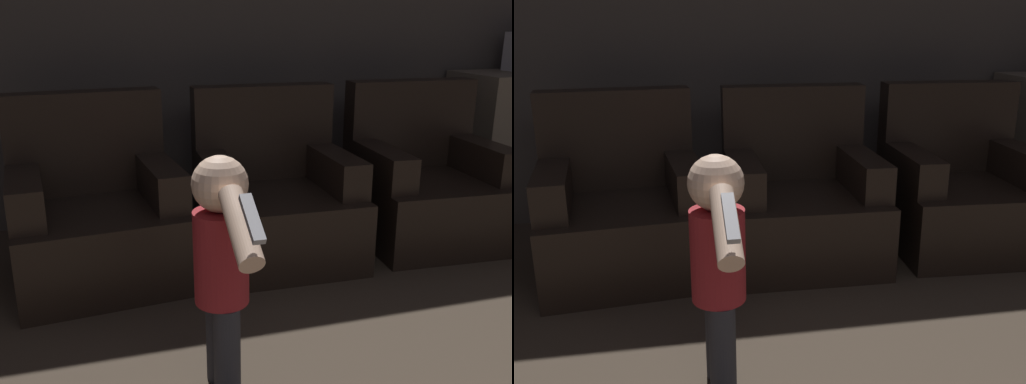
# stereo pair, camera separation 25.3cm
# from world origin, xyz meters

# --- Properties ---
(wall_back) EXTENTS (8.40, 0.05, 2.60)m
(wall_back) POSITION_xyz_m (0.00, 4.50, 1.30)
(wall_back) COLOR #423D38
(wall_back) RESTS_ON ground_plane
(armchair_left) EXTENTS (0.90, 0.87, 0.94)m
(armchair_left) POSITION_xyz_m (-0.83, 3.64, 0.32)
(armchair_left) COLOR black
(armchair_left) RESTS_ON ground_plane
(armchair_middle) EXTENTS (0.84, 0.81, 0.94)m
(armchair_middle) POSITION_xyz_m (0.15, 3.64, 0.32)
(armchair_middle) COLOR black
(armchair_middle) RESTS_ON ground_plane
(armchair_right) EXTENTS (0.86, 0.83, 0.94)m
(armchair_right) POSITION_xyz_m (1.12, 3.64, 0.32)
(armchair_right) COLOR black
(armchair_right) RESTS_ON ground_plane
(person_toddler) EXTENTS (0.19, 0.60, 0.88)m
(person_toddler) POSITION_xyz_m (-0.43, 2.50, 0.52)
(person_toddler) COLOR #28282D
(person_toddler) RESTS_ON ground_plane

